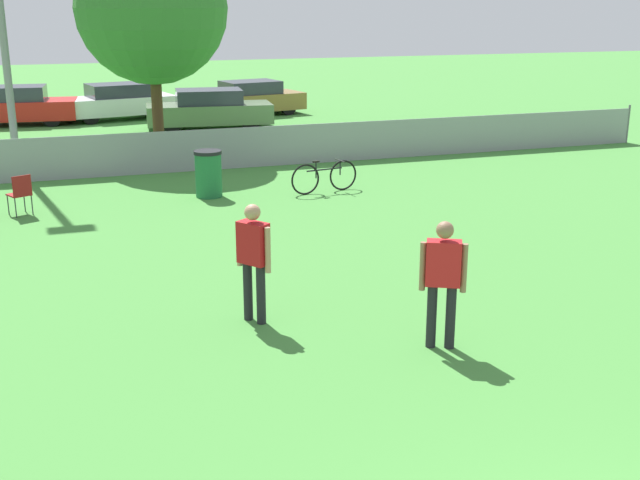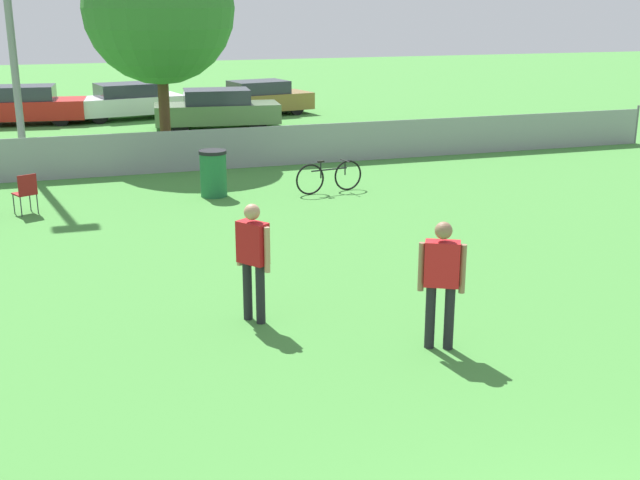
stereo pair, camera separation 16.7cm
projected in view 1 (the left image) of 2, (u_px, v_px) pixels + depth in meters
fence_backline at (198, 150)px, 21.34m from camera, size 27.79×0.07×1.21m
tree_near_pole at (152, 8)px, 22.57m from camera, size 4.29×4.29×6.33m
player_thrower_red at (253, 254)px, 11.05m from camera, size 0.43×0.51×1.70m
player_defender_red at (443, 275)px, 10.20m from camera, size 0.54×0.40×1.70m
folding_chair_sideline at (20, 192)px, 16.84m from camera, size 0.55×0.55×0.87m
bicycle_sideline at (324, 177)px, 18.92m from camera, size 1.73×0.45×0.78m
trash_bin at (208, 174)px, 18.47m from camera, size 0.64×0.64×1.08m
parked_car_red at (13, 106)px, 29.34m from camera, size 4.63×2.26×1.41m
parked_car_white at (118, 102)px, 30.74m from camera, size 4.43×2.57×1.36m
parked_car_olive at (209, 110)px, 28.40m from camera, size 4.53×2.18×1.39m
parked_car_tan at (251, 98)px, 31.93m from camera, size 4.41×2.54×1.35m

